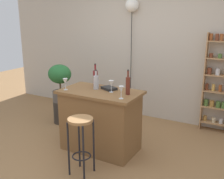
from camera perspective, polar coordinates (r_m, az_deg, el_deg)
ground at (r=3.90m, az=-4.72°, el=-14.04°), size 12.00×12.00×0.00m
back_wall at (r=5.16m, az=7.20°, el=9.54°), size 6.40×0.10×2.80m
kitchen_counter at (r=3.93m, az=-2.42°, el=-6.49°), size 1.13×0.65×0.89m
bar_stool at (r=3.33m, az=-6.57°, el=-9.24°), size 0.31×0.31×0.73m
spice_shelf at (r=4.78m, az=21.19°, el=1.37°), size 0.43×0.14×1.65m
plant_stool at (r=5.06m, az=-10.53°, el=-4.62°), size 0.29×0.29×0.41m
potted_plant at (r=4.89m, az=-10.88°, el=2.14°), size 0.42×0.38×0.67m
bottle_soda_blue at (r=3.87m, az=-3.37°, el=1.62°), size 0.08×0.08×0.28m
bottle_olive_oil at (r=4.01m, az=-3.51°, el=2.44°), size 0.07×0.07×0.34m
bottle_sauce_amber at (r=3.60m, az=3.35°, el=0.90°), size 0.06×0.06×0.33m
wine_glass_left at (r=3.87m, az=-9.76°, el=1.61°), size 0.07×0.07×0.16m
wine_glass_center at (r=3.70m, az=-0.15°, el=1.18°), size 0.07×0.07×0.16m
wine_glass_right at (r=3.41m, az=1.94°, el=-0.05°), size 0.07×0.07×0.16m
cookbook at (r=3.86m, az=-0.62°, el=0.27°), size 0.25×0.22×0.03m
pendant_globe_light at (r=5.13m, az=4.22°, el=17.04°), size 0.25×0.25×2.21m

